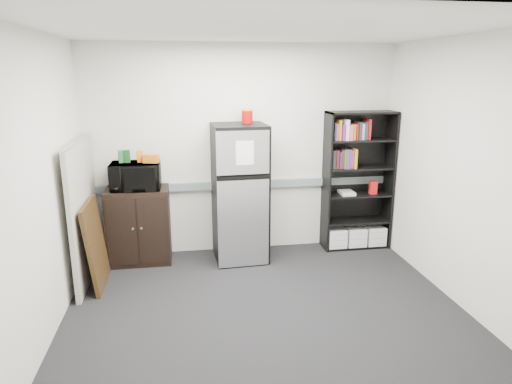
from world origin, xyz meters
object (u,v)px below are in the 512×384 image
bookshelf (358,182)px  cabinet (139,225)px  cubicle_partition (84,212)px  microwave (136,176)px  refrigerator (240,193)px

bookshelf → cabinet: bearing=-178.7°
cubicle_partition → cabinet: (0.55, 0.42, -0.33)m
cubicle_partition → cabinet: cubicle_partition is taller
cubicle_partition → microwave: size_ratio=2.75×
cabinet → microwave: size_ratio=1.62×
bookshelf → refrigerator: bookshelf is taller
microwave → refrigerator: bearing=-2.1°
refrigerator → cubicle_partition: bearing=-172.2°
microwave → refrigerator: size_ratio=0.34×
bookshelf → cubicle_partition: (-3.43, -0.49, -0.10)m
cubicle_partition → microwave: (0.55, 0.40, 0.31)m
cabinet → microwave: bearing=-90.0°
bookshelf → cabinet: bookshelf is taller
cabinet → microwave: 0.64m
cabinet → bookshelf: bearing=1.3°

